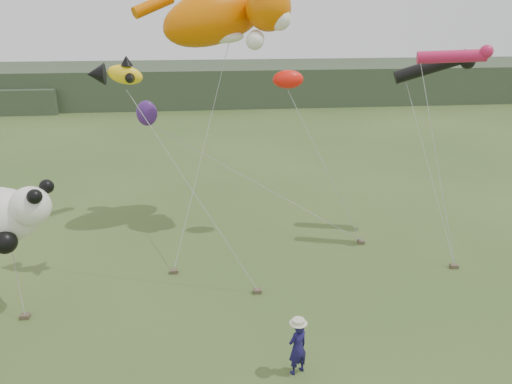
# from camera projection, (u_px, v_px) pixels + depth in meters

# --- Properties ---
(ground) EXTENTS (120.00, 120.00, 0.00)m
(ground) POSITION_uv_depth(u_px,v_px,m) (308.00, 346.00, 15.77)
(ground) COLOR #385123
(ground) RESTS_ON ground
(headland) EXTENTS (90.00, 13.00, 4.00)m
(headland) POSITION_uv_depth(u_px,v_px,m) (201.00, 84.00, 56.45)
(headland) COLOR #2D3D28
(headland) RESTS_ON ground
(festival_attendant) EXTENTS (0.75, 0.66, 1.73)m
(festival_attendant) POSITION_uv_depth(u_px,v_px,m) (298.00, 348.00, 14.34)
(festival_attendant) COLOR #181349
(festival_attendant) RESTS_ON ground
(sandbag_anchors) EXTENTS (16.69, 4.64, 0.16)m
(sandbag_anchors) POSITION_uv_depth(u_px,v_px,m) (265.00, 275.00, 19.79)
(sandbag_anchors) COLOR brown
(sandbag_anchors) RESTS_ON ground
(cat_kite) EXTENTS (7.02, 4.61, 3.64)m
(cat_kite) POSITION_uv_depth(u_px,v_px,m) (228.00, 15.00, 21.99)
(cat_kite) COLOR #D86100
(cat_kite) RESTS_ON ground
(fish_kite) EXTENTS (2.06, 1.38, 1.12)m
(fish_kite) POSITION_uv_depth(u_px,v_px,m) (114.00, 74.00, 17.82)
(fish_kite) COLOR yellow
(fish_kite) RESTS_ON ground
(tube_kites) EXTENTS (3.32, 2.99, 1.83)m
(tube_kites) POSITION_uv_depth(u_px,v_px,m) (445.00, 62.00, 21.10)
(tube_kites) COLOR black
(tube_kites) RESTS_ON ground
(panda_kite) EXTENTS (3.50, 2.26, 2.17)m
(panda_kite) POSITION_uv_depth(u_px,v_px,m) (0.00, 216.00, 16.58)
(panda_kite) COLOR white
(panda_kite) RESTS_ON ground
(misc_kites) EXTENTS (7.70, 4.12, 3.04)m
(misc_kites) POSITION_uv_depth(u_px,v_px,m) (210.00, 98.00, 23.25)
(misc_kites) COLOR #FC1A0E
(misc_kites) RESTS_ON ground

